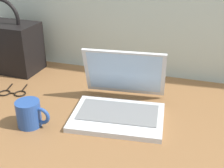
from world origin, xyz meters
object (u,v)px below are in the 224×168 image
Objects in this scene: eyeglasses at (13,93)px; handbag at (7,45)px; laptop at (120,101)px; coffee_mug at (30,114)px.

handbag is (-0.16, 0.22, 0.11)m from eyeglasses.
handbag is at bearing 160.16° from laptop.
laptop is at bearing -19.84° from handbag.
laptop is at bearing 33.39° from coffee_mug.
coffee_mug is at bearing -146.61° from laptop.
coffee_mug reaches higher than eyeglasses.
laptop is 2.90× the size of coffee_mug.
laptop reaches higher than eyeglasses.
eyeglasses is 0.37× the size of handbag.
handbag is at bearing 126.51° from eyeglasses.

